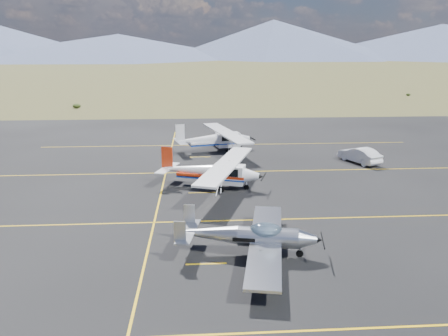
# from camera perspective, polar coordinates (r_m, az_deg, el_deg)

# --- Properties ---
(ground) EXTENTS (1600.00, 1600.00, 0.00)m
(ground) POSITION_cam_1_polar(r_m,az_deg,el_deg) (25.22, 4.33, -8.51)
(ground) COLOR #383D1C
(ground) RESTS_ON ground
(apron) EXTENTS (72.00, 72.00, 0.02)m
(apron) POSITION_cam_1_polar(r_m,az_deg,el_deg) (31.70, 2.58, -3.43)
(apron) COLOR black
(apron) RESTS_ON ground
(aircraft_low_wing) EXTENTS (7.11, 9.80, 2.12)m
(aircraft_low_wing) POSITION_cam_1_polar(r_m,az_deg,el_deg) (22.35, 3.61, -8.89)
(aircraft_low_wing) COLOR #BBBDC2
(aircraft_low_wing) RESTS_ON apron
(aircraft_cessna) EXTENTS (7.94, 11.43, 2.93)m
(aircraft_cessna) POSITION_cam_1_polar(r_m,az_deg,el_deg) (32.92, -1.66, -0.34)
(aircraft_cessna) COLOR white
(aircraft_cessna) RESTS_ON apron
(aircraft_plain) EXTENTS (7.68, 11.75, 2.98)m
(aircraft_plain) POSITION_cam_1_polar(r_m,az_deg,el_deg) (44.67, -1.19, 3.85)
(aircraft_plain) COLOR silver
(aircraft_plain) RESTS_ON apron
(sedan) EXTENTS (3.12, 4.60, 1.44)m
(sedan) POSITION_cam_1_polar(r_m,az_deg,el_deg) (42.13, 17.28, 1.63)
(sedan) COLOR white
(sedan) RESTS_ON apron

